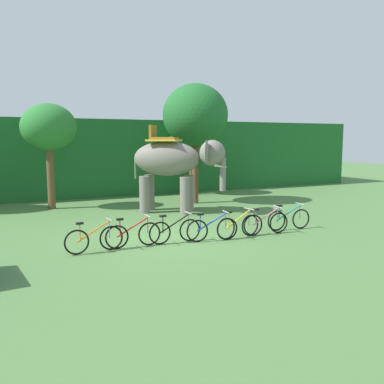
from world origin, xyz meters
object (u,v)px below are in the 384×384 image
Objects in this scene: tree_far_right at (192,137)px; bike_red at (133,234)px; bike_blue at (212,229)px; bike_pink at (266,223)px; elephant at (174,162)px; tree_far_left at (49,128)px; bike_orange at (94,239)px; bike_black at (175,231)px; tree_center at (195,116)px; bike_teal at (289,219)px; bike_yellow at (238,226)px.

bike_red is (-6.78, -9.87, -2.92)m from tree_far_right.
bike_blue is 0.99× the size of bike_pink.
tree_far_right is 1.19× the size of elephant.
elephant is at bearing 54.51° from bike_red.
tree_far_left is 2.79× the size of bike_orange.
tree_far_right is at bearing 67.17° from bike_blue.
tree_far_right reaches higher than bike_black.
tree_center is (6.69, -1.38, 0.65)m from tree_far_left.
tree_center reaches higher than bike_teal.
elephant is 2.30× the size of bike_blue.
bike_red is 4.54m from bike_pink.
bike_black is at bearing -73.34° from tree_far_left.
bike_red is 5.69m from bike_teal.
bike_teal is at bearing -0.65° from bike_black.
elephant is (4.67, -3.36, -1.47)m from tree_far_left.
elephant reaches higher than bike_pink.
bike_teal is at bearing -50.68° from tree_far_left.
tree_far_left is at bearing 168.31° from tree_center.
elephant reaches higher than bike_black.
bike_teal is at bearing 4.42° from bike_blue.
bike_pink is (-0.98, -7.24, -3.93)m from tree_center.
bike_red is at bearing -128.69° from tree_center.
bike_yellow is at bearing -108.10° from tree_far_right.
tree_center is 3.45× the size of bike_blue.
bike_red is (1.17, 0.05, 0.00)m from bike_orange.
bike_orange and bike_yellow have the same top height.
tree_center reaches higher than bike_yellow.
tree_far_right reaches higher than elephant.
elephant is at bearing 113.58° from bike_teal.
bike_red is at bearing 175.50° from bike_pink.
bike_orange is (-7.95, -9.93, -2.92)m from tree_far_right.
bike_blue is (-1.03, -5.27, -1.82)m from elephant.
tree_far_right is (7.95, 1.61, -0.37)m from tree_far_left.
bike_orange and bike_blue have the same top height.
bike_red and bike_blue have the same top height.
elephant is at bearing 78.92° from bike_blue.
bike_yellow is (3.44, -0.35, 0.00)m from bike_red.
tree_far_left is 8.94m from bike_orange.
bike_teal is (6.86, -0.07, 0.00)m from bike_orange.
bike_pink is (1.03, -5.26, -1.82)m from elephant.
bike_yellow is (0.97, 0.02, 0.00)m from bike_blue.
elephant is at bearing 46.73° from bike_orange.
bike_yellow is at bearing -106.01° from tree_center.
tree_far_right reaches higher than bike_teal.
bike_red is 1.00× the size of bike_pink.
bike_orange and bike_pink have the same top height.
elephant is 5.56m from bike_yellow.
tree_center reaches higher than bike_blue.
bike_yellow is at bearing 1.06° from bike_blue.
tree_far_left is 1.22× the size of elephant.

